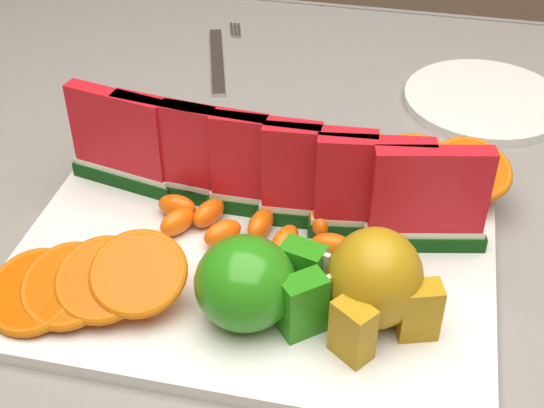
% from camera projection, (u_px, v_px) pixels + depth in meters
% --- Properties ---
extents(table, '(1.40, 0.90, 0.75)m').
position_uv_depth(table, '(315.00, 325.00, 0.73)').
color(table, '#4D2718').
rests_on(table, ground).
extents(tablecloth, '(1.53, 1.03, 0.20)m').
position_uv_depth(tablecloth, '(317.00, 278.00, 0.69)').
color(tablecloth, slate).
rests_on(tablecloth, table).
extents(platter, '(0.40, 0.30, 0.01)m').
position_uv_depth(platter, '(255.00, 256.00, 0.65)').
color(platter, silver).
rests_on(platter, tablecloth).
extents(apple_cluster, '(0.11, 0.09, 0.07)m').
position_uv_depth(apple_cluster, '(255.00, 284.00, 0.56)').
color(apple_cluster, '#317C12').
rests_on(apple_cluster, platter).
extents(pear_cluster, '(0.10, 0.10, 0.08)m').
position_uv_depth(pear_cluster, '(376.00, 283.00, 0.56)').
color(pear_cluster, '#956E16').
rests_on(pear_cluster, platter).
extents(side_plate, '(0.19, 0.19, 0.01)m').
position_uv_depth(side_plate, '(484.00, 100.00, 0.85)').
color(side_plate, silver).
rests_on(side_plate, tablecloth).
extents(fork, '(0.06, 0.19, 0.00)m').
position_uv_depth(fork, '(219.00, 58.00, 0.94)').
color(fork, silver).
rests_on(fork, tablecloth).
extents(watermelon_row, '(0.39, 0.07, 0.10)m').
position_uv_depth(watermelon_row, '(266.00, 171.00, 0.65)').
color(watermelon_row, '#0C3812').
rests_on(watermelon_row, platter).
extents(orange_fan_front, '(0.17, 0.11, 0.05)m').
position_uv_depth(orange_fan_front, '(86.00, 282.00, 0.58)').
color(orange_fan_front, red).
rests_on(orange_fan_front, platter).
extents(orange_fan_back, '(0.38, 0.10, 0.05)m').
position_uv_depth(orange_fan_back, '(314.00, 157.00, 0.71)').
color(orange_fan_back, red).
rests_on(orange_fan_back, platter).
extents(tangerine_segments, '(0.18, 0.07, 0.02)m').
position_uv_depth(tangerine_segments, '(247.00, 225.00, 0.65)').
color(tangerine_segments, orange).
rests_on(tangerine_segments, platter).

